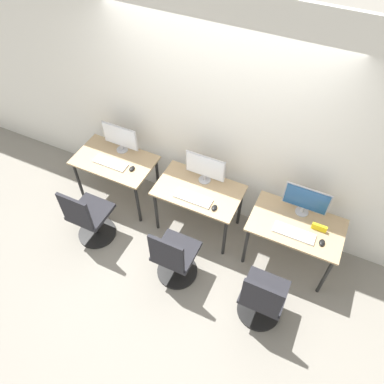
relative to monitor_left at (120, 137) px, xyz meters
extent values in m
plane|color=gray|center=(1.18, -0.50, -0.92)|extent=(20.00, 20.00, 0.00)
cube|color=silver|center=(1.18, 0.24, 0.48)|extent=(12.00, 0.05, 2.80)
cube|color=tan|center=(0.00, -0.20, -0.22)|extent=(1.01, 0.61, 0.02)
cylinder|color=black|center=(-0.46, -0.45, -0.58)|extent=(0.04, 0.04, 0.68)
cylinder|color=black|center=(0.46, -0.45, -0.58)|extent=(0.04, 0.04, 0.68)
cylinder|color=black|center=(-0.46, 0.06, -0.58)|extent=(0.04, 0.04, 0.68)
cylinder|color=black|center=(0.46, 0.06, -0.58)|extent=(0.04, 0.04, 0.68)
cylinder|color=#B2B2B7|center=(0.00, 0.00, -0.20)|extent=(0.15, 0.15, 0.01)
cylinder|color=#B2B2B7|center=(0.00, 0.00, -0.16)|extent=(0.04, 0.04, 0.07)
cube|color=#B2B2B7|center=(0.00, 0.00, 0.02)|extent=(0.49, 0.01, 0.32)
cube|color=silver|center=(0.00, -0.01, 0.02)|extent=(0.46, 0.01, 0.29)
cube|color=silver|center=(0.00, -0.28, -0.20)|extent=(0.44, 0.15, 0.02)
ellipsoid|color=black|center=(0.30, -0.25, -0.19)|extent=(0.06, 0.09, 0.03)
cylinder|color=black|center=(0.06, -0.87, -0.90)|extent=(0.48, 0.48, 0.03)
cylinder|color=black|center=(0.06, -0.87, -0.69)|extent=(0.04, 0.04, 0.40)
cube|color=#232328|center=(0.06, -0.87, -0.46)|extent=(0.44, 0.44, 0.05)
cube|color=#232328|center=(0.06, -1.08, -0.22)|extent=(0.40, 0.04, 0.44)
cube|color=tan|center=(1.18, -0.20, -0.22)|extent=(1.01, 0.61, 0.02)
cylinder|color=black|center=(0.72, -0.45, -0.58)|extent=(0.04, 0.04, 0.68)
cylinder|color=black|center=(1.63, -0.45, -0.58)|extent=(0.04, 0.04, 0.68)
cylinder|color=black|center=(0.72, 0.06, -0.58)|extent=(0.04, 0.04, 0.68)
cylinder|color=black|center=(1.63, 0.06, -0.58)|extent=(0.04, 0.04, 0.68)
cylinder|color=#B2B2B7|center=(1.18, -0.03, -0.20)|extent=(0.15, 0.15, 0.01)
cylinder|color=#B2B2B7|center=(1.18, -0.03, -0.16)|extent=(0.04, 0.04, 0.07)
cube|color=#B2B2B7|center=(1.18, -0.02, 0.02)|extent=(0.49, 0.01, 0.32)
cube|color=silver|center=(1.18, -0.03, 0.02)|extent=(0.46, 0.01, 0.29)
cube|color=silver|center=(1.18, -0.35, -0.20)|extent=(0.44, 0.15, 0.02)
ellipsoid|color=black|center=(1.45, -0.38, -0.19)|extent=(0.06, 0.09, 0.03)
cylinder|color=black|center=(1.24, -0.92, -0.90)|extent=(0.48, 0.48, 0.03)
cylinder|color=black|center=(1.24, -0.92, -0.69)|extent=(0.04, 0.04, 0.40)
cube|color=#232328|center=(1.24, -0.92, -0.46)|extent=(0.44, 0.44, 0.05)
cube|color=#232328|center=(1.24, -1.12, -0.22)|extent=(0.40, 0.04, 0.44)
cube|color=tan|center=(2.35, -0.20, -0.22)|extent=(1.01, 0.61, 0.02)
cylinder|color=black|center=(1.90, -0.45, -0.58)|extent=(0.04, 0.04, 0.68)
cylinder|color=black|center=(2.81, -0.45, -0.58)|extent=(0.04, 0.04, 0.68)
cylinder|color=black|center=(1.90, 0.06, -0.58)|extent=(0.04, 0.04, 0.68)
cylinder|color=black|center=(2.81, 0.06, -0.58)|extent=(0.04, 0.04, 0.68)
cylinder|color=#B2B2B7|center=(2.35, -0.01, -0.20)|extent=(0.15, 0.15, 0.01)
cylinder|color=#B2B2B7|center=(2.35, -0.01, -0.16)|extent=(0.04, 0.04, 0.07)
cube|color=#B2B2B7|center=(2.35, 0.00, 0.02)|extent=(0.49, 0.01, 0.32)
cube|color=navy|center=(2.35, -0.01, 0.02)|extent=(0.46, 0.01, 0.29)
cube|color=silver|center=(2.35, -0.33, -0.20)|extent=(0.44, 0.15, 0.02)
ellipsoid|color=black|center=(2.65, -0.32, -0.19)|extent=(0.06, 0.09, 0.03)
cylinder|color=black|center=(2.27, -0.97, -0.90)|extent=(0.48, 0.48, 0.03)
cylinder|color=black|center=(2.27, -0.97, -0.69)|extent=(0.04, 0.04, 0.40)
cube|color=#232328|center=(2.27, -0.97, -0.46)|extent=(0.44, 0.44, 0.05)
cube|color=#232328|center=(2.27, -1.17, -0.22)|extent=(0.40, 0.04, 0.44)
cube|color=yellow|center=(2.57, -0.17, -0.17)|extent=(0.16, 0.03, 0.08)
camera|label=1|loc=(2.34, -2.83, 3.09)|focal=35.00mm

